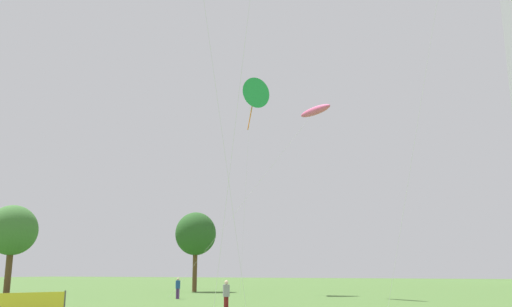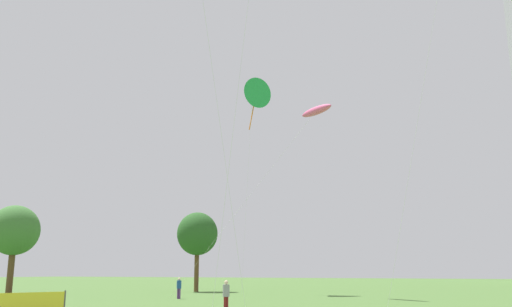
% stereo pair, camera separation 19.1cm
% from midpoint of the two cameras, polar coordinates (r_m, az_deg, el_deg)
% --- Properties ---
extents(person_standing_0, '(0.35, 0.35, 1.58)m').
position_cam_midpoint_polar(person_standing_0, '(28.30, -2.99, -14.64)').
color(person_standing_0, maroon).
rests_on(person_standing_0, ground).
extents(person_standing_1, '(0.34, 0.34, 1.55)m').
position_cam_midpoint_polar(person_standing_1, '(42.01, -8.04, -13.81)').
color(person_standing_1, '#593372').
rests_on(person_standing_1, ground).
extents(kite_flying_2, '(3.66, 4.36, 21.14)m').
position_cam_midpoint_polar(kite_flying_2, '(55.03, -0.31, 6.18)').
color(kite_flying_2, silver).
rests_on(kite_flying_2, ground).
extents(kite_flying_5, '(12.77, 6.92, 15.98)m').
position_cam_midpoint_polar(kite_flying_5, '(46.48, 6.51, 4.51)').
color(kite_flying_5, silver).
rests_on(kite_flying_5, ground).
extents(park_tree_1, '(4.17, 4.17, 7.98)m').
position_cam_midpoint_polar(park_tree_1, '(56.16, -6.14, -8.50)').
color(park_tree_1, brown).
rests_on(park_tree_1, ground).
extents(park_tree_2, '(4.59, 4.59, 8.12)m').
position_cam_midpoint_polar(park_tree_2, '(55.66, -24.16, -7.48)').
color(park_tree_2, brown).
rests_on(park_tree_2, ground).
extents(event_banner, '(1.33, 3.11, 1.15)m').
position_cam_midpoint_polar(event_banner, '(27.10, -22.71, -14.46)').
color(event_banner, '#4C4C4C').
rests_on(event_banner, ground).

